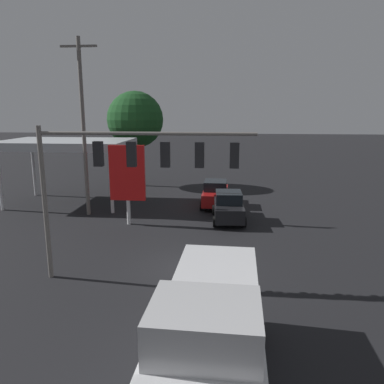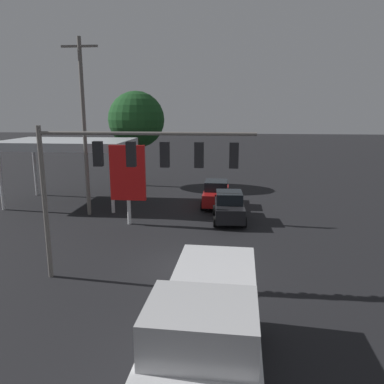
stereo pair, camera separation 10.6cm
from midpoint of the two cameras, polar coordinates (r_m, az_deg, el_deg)
ground_plane at (r=17.62m, az=-0.47°, el=-11.50°), size 200.00×200.00×0.00m
traffic_signal_assembly at (r=15.21m, az=-8.95°, el=4.28°), size 8.80×0.43×6.54m
utility_pole at (r=26.21m, az=-16.00°, el=9.76°), size 2.40×0.26×11.70m
gas_station_canopy at (r=30.08m, az=-18.31°, el=6.84°), size 9.41×6.12×4.91m
price_sign at (r=23.60m, az=-9.63°, el=2.63°), size 2.23×0.27×5.03m
sedan_waiting at (r=24.62m, az=5.78°, el=-2.21°), size 2.23×4.48×1.93m
delivery_truck at (r=9.93m, az=2.98°, el=-20.88°), size 2.75×6.88×3.58m
sedan_far at (r=28.34m, az=3.81°, el=-0.23°), size 2.13×4.43×1.93m
street_tree at (r=35.80m, az=-8.38°, el=10.84°), size 5.21×5.21×8.86m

